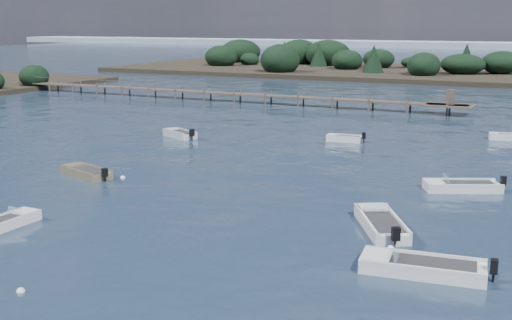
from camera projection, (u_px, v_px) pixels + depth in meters
The scene contains 14 objects.
ground at pixel (433, 101), 81.11m from camera, with size 400.00×400.00×0.00m, color #162435.
dinghy_extra_b at pixel (381, 226), 30.83m from camera, with size 3.77×5.09×1.30m.
dinghy_mid_grey at pixel (86, 174), 41.48m from camera, with size 4.40×2.69×1.10m.
dinghy_mid_white_a at pixel (422, 269), 25.43m from camera, with size 5.28×2.37×1.22m.
tender_far_grey_b at pixel (507, 138), 54.23m from camera, with size 3.28×1.68×1.10m.
tender_far_white at pixel (344, 140), 53.44m from camera, with size 3.25×1.38×1.10m.
tender_far_grey at pixel (180, 135), 55.37m from camera, with size 3.82×2.77×1.24m.
dinghy_mid_white_b at pixel (462, 188), 37.92m from camera, with size 4.69×3.35×1.17m.
dinghy_extra_a at pixel (1, 226), 30.87m from camera, with size 1.32×4.46×1.07m.
buoy_a at pixel (21, 292), 23.71m from camera, with size 0.32×0.32×0.32m, color white.
buoy_b at pixel (391, 249), 28.20m from camera, with size 0.32×0.32×0.32m, color white.
buoy_c at pixel (123, 178), 40.95m from camera, with size 0.32×0.32×0.32m, color white.
jetty at pixel (237, 94), 79.63m from camera, with size 64.50×3.20×3.40m.
distant_haze at pixel (294, 46), 269.02m from camera, with size 280.00×20.00×2.40m, color #899BAA.
Camera 1 is at (15.15, -22.55, 9.77)m, focal length 45.00 mm.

